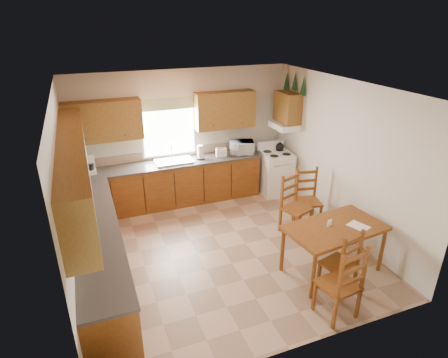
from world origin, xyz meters
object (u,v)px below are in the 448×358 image
object	(u,v)px
chair_near_left	(339,260)
chair_far_left	(297,205)
chair_near_right	(339,280)
chair_far_right	(308,198)
microwave	(242,147)
stove	(276,174)
dining_table	(332,249)

from	to	relation	value
chair_near_left	chair_far_left	size ratio (longest dim) A/B	0.93
chair_near_right	chair_far_right	bearing A→B (deg)	-120.16
microwave	chair_far_right	bearing A→B (deg)	-53.86
microwave	stove	bearing A→B (deg)	-6.22
chair_near_left	chair_far_right	world-z (taller)	chair_far_right
chair_near_left	chair_near_right	size ratio (longest dim) A/B	0.92
microwave	dining_table	bearing A→B (deg)	-70.08
chair_far_right	chair_far_left	bearing A→B (deg)	-142.35
dining_table	chair_near_left	world-z (taller)	chair_near_left
chair_near_right	chair_far_right	size ratio (longest dim) A/B	1.03
dining_table	chair_far_right	distance (m)	1.42
stove	microwave	size ratio (longest dim) A/B	1.97
dining_table	chair_near_left	xyz separation A→B (m)	(-0.19, -0.41, 0.12)
microwave	chair_near_right	world-z (taller)	microwave
microwave	dining_table	world-z (taller)	microwave
chair_near_right	chair_near_left	bearing A→B (deg)	-134.67
stove	dining_table	world-z (taller)	stove
chair_near_right	chair_far_right	distance (m)	2.35
chair_near_left	chair_far_right	xyz separation A→B (m)	(0.62, 1.76, 0.03)
stove	chair_far_left	size ratio (longest dim) A/B	0.85
stove	microwave	distance (m)	0.97
stove	chair_near_right	xyz separation A→B (m)	(-1.03, -3.57, 0.09)
chair_far_left	chair_far_right	bearing A→B (deg)	6.22
chair_near_right	chair_far_right	world-z (taller)	chair_near_right
chair_near_right	dining_table	bearing A→B (deg)	-128.90
chair_far_left	chair_far_right	distance (m)	0.38
dining_table	chair_far_right	size ratio (longest dim) A/B	1.36
chair_far_left	chair_far_right	world-z (taller)	chair_far_left
microwave	chair_far_left	distance (m)	1.96
stove	chair_near_left	bearing A→B (deg)	-97.20
chair_near_left	chair_near_right	distance (m)	0.51
dining_table	microwave	bearing A→B (deg)	86.90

